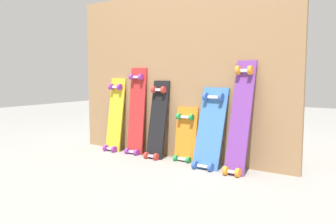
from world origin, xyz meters
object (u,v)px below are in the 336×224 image
(skateboard_black, at_px, (157,123))
(skateboard_purple, at_px, (240,121))
(skateboard_red, at_px, (136,114))
(skateboard_blue, at_px, (210,132))
(skateboard_yellow, at_px, (115,118))
(skateboard_orange, at_px, (185,138))

(skateboard_black, distance_m, skateboard_purple, 0.84)
(skateboard_red, xyz_separation_m, skateboard_purple, (1.11, -0.07, 0.03))
(skateboard_blue, bearing_deg, skateboard_yellow, 177.50)
(skateboard_orange, bearing_deg, skateboard_yellow, -178.13)
(skateboard_yellow, height_order, skateboard_black, skateboard_yellow)
(skateboard_orange, bearing_deg, skateboard_blue, -14.95)
(skateboard_red, xyz_separation_m, skateboard_blue, (0.84, -0.06, -0.08))
(skateboard_yellow, height_order, skateboard_purple, skateboard_purple)
(skateboard_yellow, relative_size, skateboard_black, 1.02)
(skateboard_yellow, xyz_separation_m, skateboard_black, (0.54, -0.01, -0.01))
(skateboard_black, distance_m, skateboard_blue, 0.57)
(skateboard_red, height_order, skateboard_purple, skateboard_purple)
(skateboard_yellow, distance_m, skateboard_black, 0.54)
(skateboard_yellow, bearing_deg, skateboard_blue, -2.50)
(skateboard_blue, bearing_deg, skateboard_red, 175.65)
(skateboard_black, bearing_deg, skateboard_yellow, 178.50)
(skateboard_black, relative_size, skateboard_blue, 1.07)
(skateboard_yellow, xyz_separation_m, skateboard_red, (0.27, 0.02, 0.05))
(skateboard_yellow, distance_m, skateboard_purple, 1.38)
(skateboard_yellow, bearing_deg, skateboard_orange, 1.87)
(skateboard_red, bearing_deg, skateboard_purple, -3.87)
(skateboard_red, xyz_separation_m, skateboard_orange, (0.56, 0.01, -0.18))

